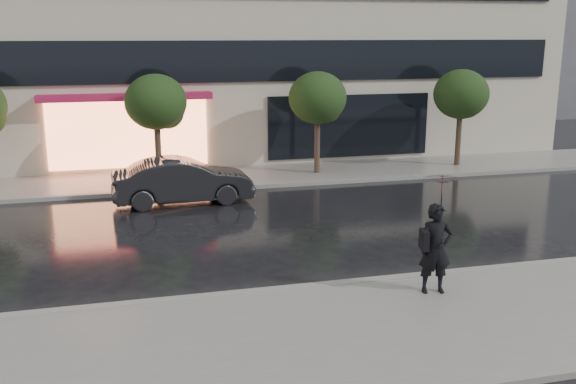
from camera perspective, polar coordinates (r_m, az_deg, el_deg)
name	(u,v)px	position (r m, az deg, el deg)	size (l,w,h in m)	color
ground	(318,273)	(14.91, 2.67, -7.17)	(120.00, 120.00, 0.00)	black
sidewalk_near	(370,332)	(12.07, 7.27, -12.24)	(60.00, 4.50, 0.12)	slate
sidewalk_far	(239,177)	(24.48, -4.34, 1.37)	(60.00, 3.50, 0.12)	slate
curb_near	(331,286)	(14.00, 3.88, -8.32)	(60.00, 0.25, 0.14)	gray
curb_far	(248,187)	(22.80, -3.56, 0.47)	(60.00, 0.25, 0.14)	gray
tree_mid_west	(158,104)	(23.48, -11.51, 7.68)	(2.20, 2.20, 3.99)	#33261C
tree_mid_east	(319,100)	(24.52, 2.76, 8.20)	(2.20, 2.20, 3.99)	#33261C
tree_far_east	(462,96)	(26.89, 15.21, 8.24)	(2.20, 2.20, 3.99)	#33261C
parked_car	(183,181)	(20.93, -9.34, 0.97)	(1.56, 4.48, 1.48)	black
pedestrian_with_umbrella	(439,220)	(13.37, 13.25, -2.45)	(1.01, 1.03, 2.52)	black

